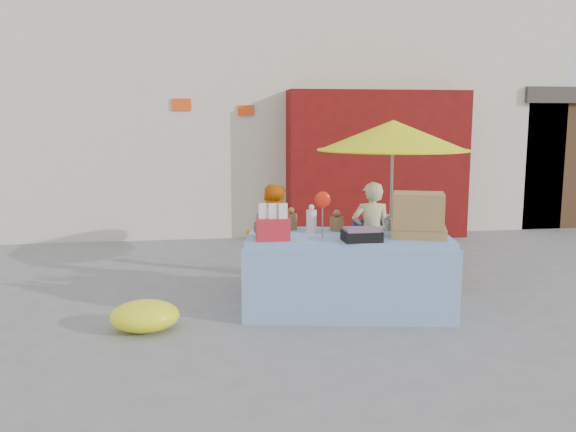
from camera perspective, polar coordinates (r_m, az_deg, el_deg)
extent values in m
plane|color=slate|center=(6.64, 0.48, -9.37)|extent=(80.00, 80.00, 0.00)
cube|color=silver|center=(13.26, -4.44, 9.66)|extent=(12.00, 5.00, 4.50)
cube|color=maroon|center=(10.93, 8.39, 4.75)|extent=(3.20, 0.60, 2.60)
cube|color=#4C331E|center=(14.37, 22.86, 4.74)|extent=(2.60, 3.00, 2.40)
cube|color=#3F3833|center=(14.35, 23.19, 10.12)|extent=(2.80, 3.20, 0.30)
cube|color=#F34C14|center=(10.71, -9.91, 10.25)|extent=(0.32, 0.04, 0.20)
cube|color=#F34C14|center=(10.74, -3.94, 9.82)|extent=(0.28, 0.04, 0.18)
cube|color=#8FB8E5|center=(6.75, 5.60, -5.33)|extent=(2.31, 1.35, 0.86)
cube|color=#8FB8E5|center=(6.27, 5.90, -6.72)|extent=(2.20, 0.44, 0.80)
cube|color=#8FB8E5|center=(7.24, 5.33, -4.56)|extent=(2.20, 0.44, 0.80)
cylinder|color=white|center=(6.80, -1.66, -0.59)|extent=(0.15, 0.15, 0.21)
cylinder|color=brown|center=(6.91, 0.29, -0.54)|extent=(0.16, 0.16, 0.18)
cylinder|color=white|center=(6.73, 2.20, -0.50)|extent=(0.13, 0.13, 0.25)
cylinder|color=brown|center=(6.86, 4.58, -0.73)|extent=(0.17, 0.17, 0.16)
cylinder|color=#B2B2B7|center=(6.94, 9.29, -0.81)|extent=(0.12, 0.12, 0.14)
cylinder|color=brown|center=(6.82, 10.87, -0.87)|extent=(0.15, 0.15, 0.17)
cylinder|color=white|center=(6.62, 8.65, -1.41)|extent=(0.11, 0.11, 0.10)
cylinder|color=white|center=(6.63, 12.15, -1.50)|extent=(0.11, 0.11, 0.10)
sphere|color=brown|center=(6.53, -2.50, -1.16)|extent=(0.17, 0.17, 0.17)
ellipsoid|color=red|center=(6.41, 3.26, 1.54)|extent=(0.18, 0.09, 0.17)
cube|color=red|center=(6.29, -1.41, -1.28)|extent=(0.37, 0.22, 0.23)
cube|color=black|center=(6.32, 6.90, -1.87)|extent=(0.43, 0.34, 0.10)
cube|color=navy|center=(7.38, -1.34, -5.66)|extent=(0.54, 0.52, 0.45)
cube|color=navy|center=(7.50, -1.34, -2.09)|extent=(0.48, 0.10, 0.40)
cube|color=navy|center=(7.64, 8.04, -5.24)|extent=(0.54, 0.52, 0.45)
cube|color=navy|center=(7.76, 7.85, -1.80)|extent=(0.48, 0.10, 0.40)
imported|color=orange|center=(7.43, -1.50, -2.10)|extent=(0.71, 0.58, 1.32)
imported|color=beige|center=(7.68, 7.79, -1.76)|extent=(0.53, 0.38, 1.34)
cylinder|color=gray|center=(7.86, 9.63, 0.88)|extent=(0.04, 0.04, 2.00)
cone|color=#E9EE0C|center=(7.79, 9.80, 7.45)|extent=(1.90, 1.90, 0.38)
cylinder|color=#E9EE0C|center=(7.79, 9.77, 6.13)|extent=(1.90, 1.90, 0.02)
cube|color=black|center=(6.78, 11.95, -6.77)|extent=(0.73, 0.66, 0.55)
cube|color=#9E7647|center=(6.67, 12.08, -2.79)|extent=(0.68, 0.60, 0.42)
cube|color=#9E7647|center=(6.57, 12.09, 0.52)|extent=(0.62, 0.54, 0.37)
ellipsoid|color=#FBFF1A|center=(6.33, -13.24, -9.10)|extent=(0.75, 0.64, 0.31)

